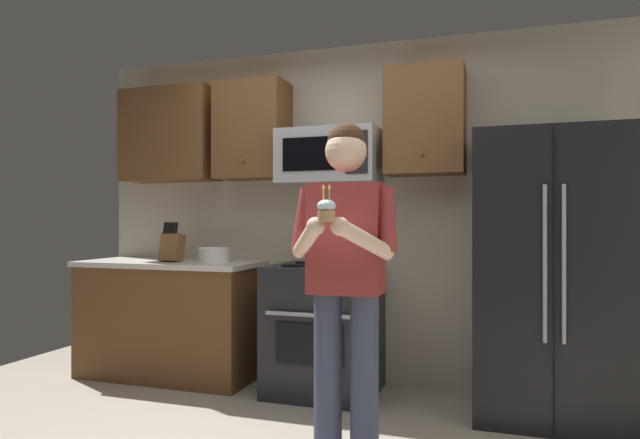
% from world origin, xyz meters
% --- Properties ---
extents(wall_back, '(4.40, 0.10, 2.60)m').
position_xyz_m(wall_back, '(0.00, 1.75, 1.30)').
color(wall_back, '#B7AD99').
rests_on(wall_back, ground).
extents(oven_range, '(0.76, 0.70, 0.93)m').
position_xyz_m(oven_range, '(-0.15, 1.36, 0.46)').
color(oven_range, black).
rests_on(oven_range, ground).
extents(microwave, '(0.74, 0.41, 0.40)m').
position_xyz_m(microwave, '(-0.15, 1.48, 1.72)').
color(microwave, '#9EA0A5').
extents(refrigerator, '(0.90, 0.75, 1.80)m').
position_xyz_m(refrigerator, '(1.35, 1.32, 0.90)').
color(refrigerator, black).
rests_on(refrigerator, ground).
extents(cabinet_row_upper, '(2.78, 0.36, 0.76)m').
position_xyz_m(cabinet_row_upper, '(-0.72, 1.53, 1.95)').
color(cabinet_row_upper, brown).
extents(counter_left, '(1.44, 0.66, 0.92)m').
position_xyz_m(counter_left, '(-1.45, 1.38, 0.46)').
color(counter_left, brown).
rests_on(counter_left, ground).
extents(knife_block, '(0.16, 0.15, 0.32)m').
position_xyz_m(knife_block, '(-1.40, 1.33, 1.04)').
color(knife_block, brown).
rests_on(knife_block, counter_left).
extents(bowl_large_white, '(0.25, 0.25, 0.11)m').
position_xyz_m(bowl_large_white, '(-1.04, 1.35, 0.98)').
color(bowl_large_white, white).
rests_on(bowl_large_white, counter_left).
extents(person, '(0.60, 0.48, 1.76)m').
position_xyz_m(person, '(0.29, 0.36, 1.00)').
color(person, '#383F59').
rests_on(person, ground).
extents(cupcake, '(0.09, 0.09, 0.17)m').
position_xyz_m(cupcake, '(0.29, 0.03, 1.29)').
color(cupcake, '#A87F56').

